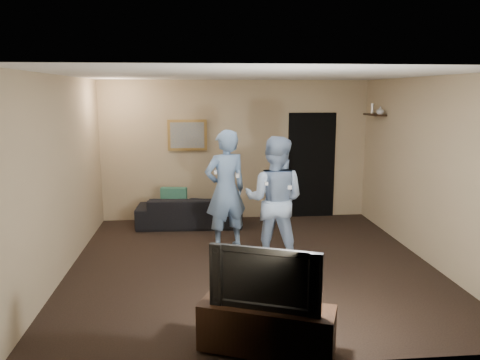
{
  "coord_description": "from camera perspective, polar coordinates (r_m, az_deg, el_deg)",
  "views": [
    {
      "loc": [
        -0.76,
        -6.2,
        2.38
      ],
      "look_at": [
        -0.13,
        0.3,
        1.15
      ],
      "focal_mm": 35.0,
      "sensor_mm": 36.0,
      "label": 1
    }
  ],
  "objects": [
    {
      "name": "wii_player_right",
      "position": [
        6.55,
        4.23,
        -2.47
      ],
      "size": [
        1.06,
        0.94,
        1.79
      ],
      "color": "#869FC3",
      "rests_on": "ground"
    },
    {
      "name": "painting_canvas",
      "position": [
        8.69,
        -6.44,
        5.45
      ],
      "size": [
        0.62,
        0.01,
        0.47
      ],
      "primitive_type": "cube",
      "color": "slate",
      "rests_on": "painting_frame"
    },
    {
      "name": "wall_left",
      "position": [
        6.54,
        -20.88,
        0.44
      ],
      "size": [
        0.04,
        5.0,
        2.6
      ],
      "primitive_type": "cube",
      "color": "tan",
      "rests_on": "ground"
    },
    {
      "name": "painting_frame",
      "position": [
        8.72,
        -6.44,
        5.46
      ],
      "size": [
        0.72,
        0.05,
        0.57
      ],
      "primitive_type": "cube",
      "color": "olive",
      "rests_on": "wall_back"
    },
    {
      "name": "doorway",
      "position": [
        9.06,
        8.68,
        1.78
      ],
      "size": [
        0.9,
        0.06,
        2.0
      ],
      "primitive_type": "cube",
      "color": "black",
      "rests_on": "ground"
    },
    {
      "name": "sofa",
      "position": [
        8.48,
        -6.13,
        -3.79
      ],
      "size": [
        1.89,
        0.8,
        0.55
      ],
      "primitive_type": "imported",
      "rotation": [
        0.0,
        0.0,
        3.1
      ],
      "color": "black",
      "rests_on": "ground"
    },
    {
      "name": "wall_back",
      "position": [
        8.8,
        -0.52,
        3.62
      ],
      "size": [
        5.0,
        0.04,
        2.6
      ],
      "primitive_type": "cube",
      "color": "tan",
      "rests_on": "ground"
    },
    {
      "name": "ceiling",
      "position": [
        6.25,
        1.5,
        12.67
      ],
      "size": [
        5.0,
        5.0,
        0.04
      ],
      "primitive_type": "cube",
      "color": "silver",
      "rests_on": "wall_back"
    },
    {
      "name": "wall_shelf",
      "position": [
        8.61,
        16.1,
        7.66
      ],
      "size": [
        0.2,
        0.6,
        0.03
      ],
      "primitive_type": "cube",
      "color": "black",
      "rests_on": "wall_right"
    },
    {
      "name": "shelf_figurine",
      "position": [
        8.72,
        15.84,
        8.39
      ],
      "size": [
        0.06,
        0.06,
        0.18
      ],
      "primitive_type": "cylinder",
      "color": "silver",
      "rests_on": "wall_shelf"
    },
    {
      "name": "throw_pillow",
      "position": [
        8.44,
        -8.05,
        -2.45
      ],
      "size": [
        0.47,
        0.21,
        0.46
      ],
      "primitive_type": "cube",
      "rotation": [
        0.0,
        0.0,
        -0.15
      ],
      "color": "#1B5241",
      "rests_on": "sofa"
    },
    {
      "name": "tv_console",
      "position": [
        4.51,
        3.24,
        -17.57
      ],
      "size": [
        1.29,
        0.83,
        0.44
      ],
      "primitive_type": "cube",
      "rotation": [
        0.0,
        0.0,
        -0.38
      ],
      "color": "black",
      "rests_on": "ground"
    },
    {
      "name": "wall_front",
      "position": [
        3.93,
        5.84,
        -5.35
      ],
      "size": [
        5.0,
        0.04,
        2.6
      ],
      "primitive_type": "cube",
      "color": "tan",
      "rests_on": "ground"
    },
    {
      "name": "ground",
      "position": [
        6.69,
        1.39,
        -10.19
      ],
      "size": [
        5.0,
        5.0,
        0.0
      ],
      "primitive_type": "plane",
      "color": "black",
      "rests_on": "ground"
    },
    {
      "name": "shelf_vase",
      "position": [
        8.39,
        16.73,
        8.12
      ],
      "size": [
        0.15,
        0.15,
        0.13
      ],
      "primitive_type": "imported",
      "rotation": [
        0.0,
        0.0,
        -0.18
      ],
      "color": "#B9B9BE",
      "rests_on": "wall_shelf"
    },
    {
      "name": "television",
      "position": [
        4.29,
        3.32,
        -11.55
      ],
      "size": [
        0.99,
        0.5,
        0.58
      ],
      "primitive_type": "imported",
      "rotation": [
        0.0,
        0.0,
        -0.38
      ],
      "color": "black",
      "rests_on": "tv_console"
    },
    {
      "name": "light_switch",
      "position": [
        8.89,
        4.97,
        3.65
      ],
      "size": [
        0.08,
        0.02,
        0.12
      ],
      "primitive_type": "cube",
      "color": "silver",
      "rests_on": "wall_back"
    },
    {
      "name": "wii_player_left",
      "position": [
        7.1,
        -1.77,
        -1.23
      ],
      "size": [
        0.78,
        0.64,
        1.83
      ],
      "color": "#6A8BB8",
      "rests_on": "ground"
    },
    {
      "name": "wall_right",
      "position": [
        7.09,
        21.93,
        1.12
      ],
      "size": [
        0.04,
        5.0,
        2.6
      ],
      "primitive_type": "cube",
      "color": "tan",
      "rests_on": "ground"
    }
  ]
}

